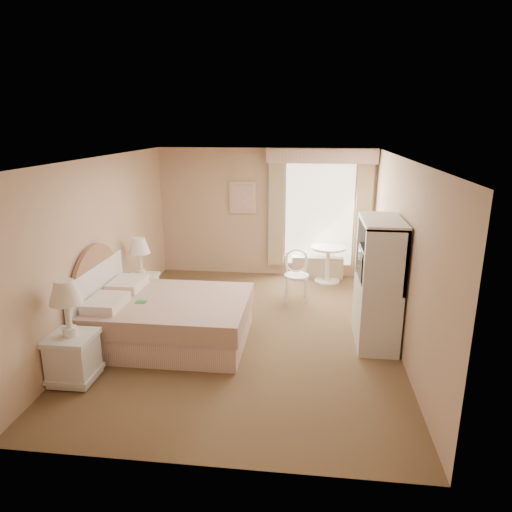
# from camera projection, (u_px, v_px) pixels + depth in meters

# --- Properties ---
(room) EXTENTS (4.21, 5.51, 2.51)m
(room) POSITION_uv_depth(u_px,v_px,m) (247.00, 250.00, 6.34)
(room) COLOR brown
(room) RESTS_ON ground
(window) EXTENTS (2.05, 0.22, 2.51)m
(window) POSITION_uv_depth(u_px,v_px,m) (320.00, 210.00, 8.73)
(window) COLOR white
(window) RESTS_ON room
(framed_art) EXTENTS (0.52, 0.04, 0.62)m
(framed_art) POSITION_uv_depth(u_px,v_px,m) (243.00, 198.00, 8.89)
(framed_art) COLOR #DAB786
(framed_art) RESTS_ON room
(bed) EXTENTS (2.13, 1.66, 1.47)m
(bed) POSITION_uv_depth(u_px,v_px,m) (163.00, 317.00, 6.33)
(bed) COLOR tan
(bed) RESTS_ON room
(nightstand_near) EXTENTS (0.51, 0.51, 1.25)m
(nightstand_near) POSITION_uv_depth(u_px,v_px,m) (72.00, 345.00, 5.28)
(nightstand_near) COLOR white
(nightstand_near) RESTS_ON room
(nightstand_far) EXTENTS (0.48, 0.48, 1.17)m
(nightstand_far) POSITION_uv_depth(u_px,v_px,m) (142.00, 282.00, 7.46)
(nightstand_far) COLOR white
(nightstand_far) RESTS_ON room
(round_table) EXTENTS (0.66, 0.66, 0.70)m
(round_table) POSITION_uv_depth(u_px,v_px,m) (328.00, 258.00, 8.70)
(round_table) COLOR white
(round_table) RESTS_ON room
(cafe_chair) EXTENTS (0.46, 0.46, 0.87)m
(cafe_chair) POSITION_uv_depth(u_px,v_px,m) (296.00, 271.00, 7.84)
(cafe_chair) COLOR white
(cafe_chair) RESTS_ON room
(armoire) EXTENTS (0.53, 1.05, 1.75)m
(armoire) POSITION_uv_depth(u_px,v_px,m) (378.00, 292.00, 6.22)
(armoire) COLOR white
(armoire) RESTS_ON room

